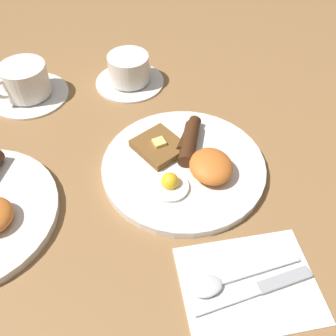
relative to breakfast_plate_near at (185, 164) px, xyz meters
The scene contains 7 objects.
ground_plane 0.01m from the breakfast_plate_near, 89.44° to the left, with size 3.00×3.00×0.00m, color olive.
breakfast_plate_near is the anchor object (origin of this frame).
teacup_near 0.28m from the breakfast_plate_near, ahead, with size 0.15×0.15×0.07m.
teacup_far 0.38m from the breakfast_plate_near, 41.41° to the left, with size 0.16×0.16×0.07m.
napkin 0.23m from the breakfast_plate_near, behind, with size 0.15×0.18×0.01m, color white.
knife 0.24m from the breakfast_plate_near, behind, with size 0.03×0.17×0.01m.
spoon 0.22m from the breakfast_plate_near, behind, with size 0.03×0.16×0.01m.
Camera 1 is at (-0.43, 0.15, 0.50)m, focal length 42.00 mm.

